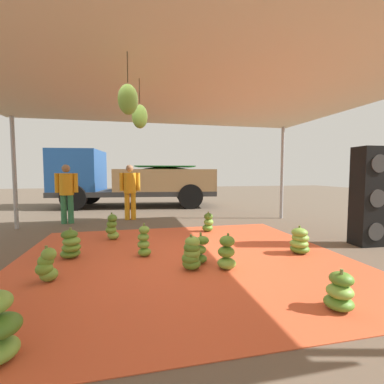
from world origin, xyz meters
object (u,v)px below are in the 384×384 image
(banana_bunch_6, at_px, (144,242))
(cargo_truck_main, at_px, (129,179))
(banana_bunch_1, at_px, (200,251))
(banana_bunch_8, at_px, (112,228))
(banana_bunch_0, at_px, (300,242))
(banana_bunch_2, at_px, (227,253))
(banana_bunch_9, at_px, (340,292))
(speaker_stack, at_px, (368,196))
(worker_1, at_px, (67,189))
(banana_bunch_11, at_px, (47,266))
(banana_bunch_3, at_px, (71,245))
(worker_0, at_px, (130,188))
(banana_bunch_7, at_px, (192,254))
(banana_bunch_5, at_px, (208,223))

(banana_bunch_6, distance_m, cargo_truck_main, 7.31)
(banana_bunch_1, distance_m, banana_bunch_8, 2.38)
(banana_bunch_0, bearing_deg, banana_bunch_2, -164.27)
(banana_bunch_6, height_order, banana_bunch_9, banana_bunch_6)
(banana_bunch_9, height_order, speaker_stack, speaker_stack)
(banana_bunch_1, bearing_deg, banana_bunch_8, 128.92)
(banana_bunch_0, height_order, worker_1, worker_1)
(banana_bunch_8, distance_m, banana_bunch_11, 2.22)
(banana_bunch_3, xyz_separation_m, speaker_stack, (5.62, -0.34, 0.75))
(banana_bunch_2, bearing_deg, banana_bunch_9, -61.81)
(worker_1, bearing_deg, banana_bunch_8, -58.09)
(banana_bunch_0, distance_m, banana_bunch_6, 2.77)
(worker_0, bearing_deg, banana_bunch_6, -85.91)
(banana_bunch_0, xyz_separation_m, worker_0, (-3.00, 4.28, 0.77))
(banana_bunch_1, relative_size, worker_0, 0.29)
(banana_bunch_2, xyz_separation_m, worker_1, (-3.22, 4.42, 0.75))
(banana_bunch_0, height_order, speaker_stack, speaker_stack)
(cargo_truck_main, xyz_separation_m, worker_1, (-1.67, -3.72, -0.21))
(banana_bunch_3, xyz_separation_m, banana_bunch_9, (3.16, -2.42, -0.04))
(banana_bunch_7, relative_size, banana_bunch_11, 1.10)
(worker_1, bearing_deg, banana_bunch_6, -60.10)
(banana_bunch_1, distance_m, banana_bunch_7, 0.32)
(banana_bunch_8, xyz_separation_m, worker_0, (0.35, 2.55, 0.72))
(banana_bunch_7, xyz_separation_m, banana_bunch_9, (1.28, -1.48, -0.05))
(banana_bunch_5, bearing_deg, worker_0, 130.71)
(banana_bunch_1, relative_size, speaker_stack, 0.25)
(banana_bunch_5, bearing_deg, banana_bunch_1, -108.94)
(banana_bunch_6, distance_m, banana_bunch_9, 3.02)
(worker_0, distance_m, speaker_stack, 6.18)
(banana_bunch_1, distance_m, banana_bunch_5, 2.32)
(banana_bunch_3, height_order, banana_bunch_6, banana_bunch_6)
(cargo_truck_main, bearing_deg, worker_1, -114.15)
(banana_bunch_5, distance_m, worker_0, 3.00)
(banana_bunch_11, bearing_deg, banana_bunch_2, -1.08)
(banana_bunch_7, relative_size, speaker_stack, 0.27)
(worker_0, height_order, worker_1, worker_0)
(banana_bunch_8, bearing_deg, banana_bunch_2, -49.89)
(banana_bunch_6, height_order, banana_bunch_7, banana_bunch_6)
(banana_bunch_3, distance_m, banana_bunch_11, 0.97)
(banana_bunch_11, distance_m, speaker_stack, 5.79)
(banana_bunch_3, xyz_separation_m, banana_bunch_8, (0.59, 1.15, 0.04))
(banana_bunch_3, bearing_deg, worker_0, 75.74)
(banana_bunch_3, distance_m, banana_bunch_7, 2.11)
(banana_bunch_9, bearing_deg, banana_bunch_11, 155.91)
(banana_bunch_2, height_order, banana_bunch_7, banana_bunch_2)
(banana_bunch_6, height_order, worker_0, worker_0)
(banana_bunch_7, distance_m, speaker_stack, 3.86)
(banana_bunch_1, relative_size, worker_1, 0.29)
(banana_bunch_3, relative_size, cargo_truck_main, 0.08)
(banana_bunch_2, distance_m, banana_bunch_8, 2.83)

